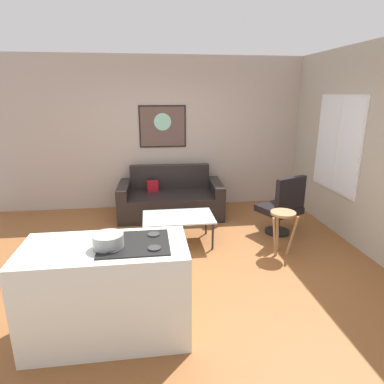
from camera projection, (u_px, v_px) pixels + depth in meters
name	position (u px, v px, depth m)	size (l,w,h in m)	color
ground	(177.00, 265.00, 4.32)	(6.40, 6.40, 0.04)	brown
back_wall	(165.00, 134.00, 6.21)	(6.40, 0.05, 2.80)	#B4A395
right_wall	(364.00, 149.00, 4.53)	(0.05, 6.40, 2.80)	#B0A794
couch	(171.00, 200.00, 5.98)	(1.86, 0.98, 0.86)	black
coffee_table	(178.00, 218.00, 4.80)	(1.02, 0.65, 0.42)	silver
armchair	(283.00, 206.00, 5.08)	(0.73, 0.72, 0.95)	black
bar_stool	(283.00, 221.00, 4.46)	(0.38, 0.38, 0.61)	#A9794E
kitchen_counter	(108.00, 291.00, 2.94)	(1.42, 0.70, 0.91)	silver
mixing_bowl	(108.00, 241.00, 2.76)	(0.26, 0.26, 0.12)	gray
wall_painting	(163.00, 126.00, 6.13)	(0.87, 0.03, 0.77)	black
window	(337.00, 144.00, 5.10)	(0.03, 1.23, 1.48)	silver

